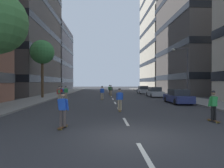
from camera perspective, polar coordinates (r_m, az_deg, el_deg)
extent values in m
plane|color=#333335|center=(31.87, -0.28, -3.54)|extent=(143.25, 143.25, 0.00)
cube|color=gray|center=(35.84, -16.37, -3.00)|extent=(3.93, 65.66, 0.14)
cube|color=gray|center=(36.53, 15.10, -2.94)|extent=(3.93, 65.66, 0.14)
cube|color=silver|center=(6.42, 9.63, -19.82)|extent=(0.16, 2.20, 0.01)
cube|color=silver|center=(11.18, 4.10, -11.01)|extent=(0.16, 2.20, 0.01)
cube|color=silver|center=(16.09, 2.01, -7.48)|extent=(0.16, 2.20, 0.01)
cube|color=silver|center=(21.04, 0.91, -5.60)|extent=(0.16, 2.20, 0.01)
cube|color=silver|center=(26.01, 0.24, -4.44)|extent=(0.16, 2.20, 0.01)
cube|color=silver|center=(30.99, -0.22, -3.65)|extent=(0.16, 2.20, 0.01)
cube|color=silver|center=(35.98, -0.55, -3.08)|extent=(0.16, 2.20, 0.01)
cube|color=silver|center=(40.97, -0.80, -2.64)|extent=(0.16, 2.20, 0.01)
cube|color=silver|center=(45.96, -0.99, -2.31)|extent=(0.16, 2.20, 0.01)
cube|color=silver|center=(50.95, -1.15, -2.03)|extent=(0.16, 2.20, 0.01)
cube|color=silver|center=(55.95, -1.28, -1.81)|extent=(0.16, 2.20, 0.01)
cube|color=silver|center=(60.94, -1.38, -1.62)|extent=(0.16, 2.20, 0.01)
cube|color=#4C4744|center=(44.88, -28.45, 18.84)|extent=(16.06, 21.27, 32.83)
cube|color=black|center=(42.58, -28.38, 1.20)|extent=(16.18, 21.39, 1.10)
cube|color=black|center=(42.90, -28.40, 7.48)|extent=(16.18, 21.39, 1.10)
cube|color=black|center=(43.73, -28.43, 13.59)|extent=(16.18, 21.39, 1.10)
cube|color=black|center=(45.03, -28.45, 19.41)|extent=(16.18, 21.39, 1.10)
cube|color=slate|center=(61.11, -20.37, 6.99)|extent=(16.06, 19.42, 18.41)
cube|color=black|center=(60.71, -20.35, 0.94)|extent=(16.18, 19.54, 1.10)
cube|color=black|center=(60.93, -20.36, 5.27)|extent=(16.18, 19.54, 1.10)
cube|color=black|center=(61.49, -20.38, 9.55)|extent=(16.18, 19.54, 1.10)
cube|color=black|center=(62.38, -20.39, 13.73)|extent=(16.18, 19.54, 1.10)
cube|color=#4C4744|center=(44.60, 26.26, 11.63)|extent=(16.06, 19.40, 21.80)
cube|color=black|center=(43.76, 26.22, 1.78)|extent=(16.18, 19.52, 1.10)
cube|color=black|center=(44.23, 26.25, 8.86)|extent=(16.18, 19.52, 1.10)
cube|color=black|center=(45.35, 26.28, 15.68)|extent=(16.18, 19.52, 1.10)
cube|color=#BCB29E|center=(63.43, 17.48, 14.46)|extent=(16.06, 21.33, 35.17)
cube|color=black|center=(61.54, 17.45, 1.18)|extent=(16.18, 21.45, 1.10)
cube|color=black|center=(61.81, 17.46, 5.84)|extent=(16.18, 21.45, 1.10)
cube|color=black|center=(62.49, 17.47, 10.43)|extent=(16.18, 21.45, 1.10)
cube|color=black|center=(63.55, 17.48, 14.90)|extent=(16.18, 21.45, 1.10)
cube|color=black|center=(64.99, 17.49, 19.19)|extent=(16.18, 21.45, 1.10)
cube|color=#B2B7BF|center=(30.57, 12.45, -2.73)|extent=(1.80, 4.40, 0.70)
cube|color=#2D3338|center=(30.39, 12.52, -1.48)|extent=(1.60, 2.10, 0.64)
cylinder|color=black|center=(31.79, 10.37, -2.98)|extent=(0.22, 0.64, 0.64)
cylinder|color=black|center=(32.19, 13.16, -2.94)|extent=(0.22, 0.64, 0.64)
cylinder|color=black|center=(28.98, 11.66, -3.32)|extent=(0.22, 0.64, 0.64)
cylinder|color=black|center=(29.41, 14.69, -3.27)|extent=(0.22, 0.64, 0.64)
cube|color=#B2B7BF|center=(39.04, 9.13, -2.03)|extent=(1.80, 4.40, 0.70)
cube|color=#2D3338|center=(38.87, 9.17, -1.05)|extent=(1.60, 2.10, 0.64)
cylinder|color=black|center=(40.32, 7.59, -2.25)|extent=(0.22, 0.64, 0.64)
cylinder|color=black|center=(40.63, 9.82, -2.23)|extent=(0.22, 0.64, 0.64)
cylinder|color=black|center=(37.47, 8.38, -2.46)|extent=(0.22, 0.64, 0.64)
cylinder|color=black|center=(37.81, 10.76, -2.43)|extent=(0.22, 0.64, 0.64)
cube|color=navy|center=(21.66, 18.92, -4.06)|extent=(1.80, 4.40, 0.70)
cube|color=#2D3338|center=(21.48, 19.07, -2.31)|extent=(1.60, 2.10, 0.64)
cylinder|color=black|center=(22.77, 15.69, -4.36)|extent=(0.22, 0.64, 0.64)
cylinder|color=black|center=(23.32, 19.44, -4.26)|extent=(0.22, 0.64, 0.64)
cylinder|color=black|center=(20.04, 18.30, -5.02)|extent=(0.22, 0.64, 0.64)
cylinder|color=black|center=(20.67, 22.47, -4.87)|extent=(0.22, 0.64, 0.64)
cylinder|color=#4C3823|center=(28.63, -19.92, 1.45)|extent=(0.36, 0.36, 5.19)
sphere|color=#387A3D|center=(28.94, -19.95, 8.90)|extent=(3.31, 3.31, 3.31)
cylinder|color=#3F3F44|center=(26.31, 21.43, 2.96)|extent=(0.16, 0.16, 6.50)
cylinder|color=#3F3F44|center=(26.28, 19.63, 9.88)|extent=(1.80, 0.10, 0.10)
ellipsoid|color=silver|center=(25.94, 17.76, 9.68)|extent=(0.50, 0.30, 0.24)
cube|color=brown|center=(26.28, -13.48, -4.23)|extent=(0.22, 0.90, 0.02)
cylinder|color=#D8BF4C|center=(26.59, -13.34, -4.28)|extent=(0.18, 0.07, 0.07)
cylinder|color=#D8BF4C|center=(25.97, -13.63, -4.39)|extent=(0.18, 0.07, 0.07)
cylinder|color=tan|center=(26.27, -13.68, -3.33)|extent=(0.14, 0.14, 0.80)
cylinder|color=tan|center=(26.23, -13.29, -3.34)|extent=(0.14, 0.14, 0.80)
cube|color=green|center=(26.21, -13.49, -1.86)|extent=(0.32, 0.21, 0.55)
cylinder|color=green|center=(26.31, -13.93, -1.92)|extent=(0.09, 0.23, 0.55)
cylinder|color=green|center=(26.22, -12.99, -1.92)|extent=(0.09, 0.23, 0.55)
sphere|color=tan|center=(26.22, -13.48, -0.87)|extent=(0.22, 0.22, 0.22)
sphere|color=black|center=(26.21, -13.48, -0.76)|extent=(0.21, 0.21, 0.21)
cube|color=brown|center=(15.08, 2.29, -7.72)|extent=(0.24, 0.91, 0.02)
cylinder|color=#D8BF4C|center=(15.41, 2.24, -7.72)|extent=(0.18, 0.08, 0.07)
cylinder|color=#D8BF4C|center=(14.77, 2.35, -8.08)|extent=(0.18, 0.08, 0.07)
cylinder|color=tan|center=(15.03, 1.95, -6.17)|extent=(0.15, 0.15, 0.80)
cylinder|color=tan|center=(15.03, 2.64, -6.16)|extent=(0.15, 0.15, 0.80)
cube|color=blue|center=(14.97, 2.29, -3.60)|extent=(0.33, 0.21, 0.55)
cylinder|color=blue|center=(15.01, 1.45, -3.69)|extent=(0.10, 0.23, 0.55)
cylinder|color=blue|center=(15.03, 3.13, -3.69)|extent=(0.10, 0.23, 0.55)
sphere|color=tan|center=(14.96, 2.29, -1.85)|extent=(0.22, 0.22, 0.22)
sphere|color=black|center=(14.96, 2.29, -1.66)|extent=(0.21, 0.21, 0.21)
cube|color=brown|center=(25.04, -2.95, -4.45)|extent=(0.27, 0.91, 0.02)
cylinder|color=#D8BF4C|center=(25.36, -2.89, -4.50)|extent=(0.18, 0.08, 0.07)
cylinder|color=#D8BF4C|center=(24.72, -3.01, -4.63)|extent=(0.18, 0.08, 0.07)
cylinder|color=tan|center=(25.01, -3.15, -3.51)|extent=(0.15, 0.15, 0.80)
cylinder|color=tan|center=(25.00, -2.74, -3.51)|extent=(0.15, 0.15, 0.80)
cube|color=blue|center=(24.97, -2.95, -1.97)|extent=(0.33, 0.22, 0.55)
cylinder|color=blue|center=(25.04, -3.44, -2.02)|extent=(0.11, 0.24, 0.55)
cylinder|color=blue|center=(25.00, -2.44, -2.03)|extent=(0.11, 0.24, 0.55)
sphere|color=#997051|center=(24.97, -2.95, -0.92)|extent=(0.22, 0.22, 0.22)
sphere|color=black|center=(24.97, -2.95, -0.81)|extent=(0.21, 0.21, 0.21)
cube|color=brown|center=(23.18, -15.38, -4.86)|extent=(0.39, 0.92, 0.02)
cylinder|color=#D8BF4C|center=(23.50, -15.38, -4.91)|extent=(0.19, 0.11, 0.07)
cylinder|color=#D8BF4C|center=(22.86, -15.38, -5.06)|extent=(0.19, 0.11, 0.07)
cylinder|color=tan|center=(23.14, -15.61, -3.85)|extent=(0.17, 0.17, 0.80)
cylinder|color=tan|center=(23.14, -15.16, -3.85)|extent=(0.17, 0.17, 0.80)
cube|color=red|center=(23.10, -15.39, -2.18)|extent=(0.36, 0.27, 0.55)
cylinder|color=red|center=(23.16, -15.93, -2.24)|extent=(0.14, 0.24, 0.55)
cylinder|color=red|center=(23.16, -14.84, -2.24)|extent=(0.14, 0.24, 0.55)
sphere|color=beige|center=(23.11, -15.39, -1.05)|extent=(0.22, 0.22, 0.22)
sphere|color=black|center=(23.11, -15.39, -0.93)|extent=(0.21, 0.21, 0.21)
cube|color=#4C8C4C|center=(22.92, -15.39, -2.13)|extent=(0.29, 0.21, 0.40)
cube|color=brown|center=(9.84, -14.37, -12.16)|extent=(0.38, 0.92, 0.02)
cylinder|color=#D8BF4C|center=(10.13, -13.63, -12.06)|extent=(0.19, 0.10, 0.07)
cylinder|color=#D8BF4C|center=(9.56, -15.15, -12.82)|extent=(0.19, 0.10, 0.07)
cylinder|color=#594C47|center=(9.79, -14.87, -9.76)|extent=(0.17, 0.17, 0.80)
cylinder|color=#594C47|center=(9.72, -13.88, -9.84)|extent=(0.17, 0.17, 0.80)
cube|color=blue|center=(9.66, -14.38, -5.86)|extent=(0.35, 0.26, 0.55)
cylinder|color=blue|center=(9.79, -15.45, -5.93)|extent=(0.13, 0.24, 0.55)
cylinder|color=blue|center=(9.62, -13.06, -6.04)|extent=(0.13, 0.24, 0.55)
sphere|color=tan|center=(9.64, -14.34, -3.15)|extent=(0.22, 0.22, 0.22)
sphere|color=black|center=(9.63, -14.34, -2.86)|extent=(0.21, 0.21, 0.21)
cube|color=brown|center=(24.92, -14.64, -4.49)|extent=(0.23, 0.91, 0.02)
cylinder|color=#D8BF4C|center=(25.23, -14.51, -4.54)|extent=(0.18, 0.08, 0.07)
cylinder|color=#D8BF4C|center=(24.61, -14.77, -4.66)|extent=(0.18, 0.08, 0.07)
cylinder|color=tan|center=(24.90, -14.85, -3.54)|extent=(0.15, 0.15, 0.80)
cylinder|color=tan|center=(24.87, -14.44, -3.55)|extent=(0.15, 0.15, 0.80)
cube|color=blue|center=(24.85, -14.64, -1.99)|extent=(0.33, 0.21, 0.55)
cylinder|color=blue|center=(24.94, -15.12, -2.05)|extent=(0.10, 0.23, 0.55)
cylinder|color=blue|center=(24.86, -14.12, -2.05)|extent=(0.10, 0.23, 0.55)
sphere|color=tan|center=(24.85, -14.64, -0.94)|extent=(0.22, 0.22, 0.22)
sphere|color=black|center=(24.85, -14.64, -0.83)|extent=(0.21, 0.21, 0.21)
cube|color=#A52626|center=(24.67, -14.72, -1.94)|extent=(0.27, 0.17, 0.40)
cube|color=brown|center=(32.62, -0.31, -3.31)|extent=(0.39, 0.92, 0.02)
cylinder|color=#D8BF4C|center=(32.94, -0.21, -3.35)|extent=(0.19, 0.11, 0.07)
cylinder|color=#D8BF4C|center=(32.31, -0.41, -3.43)|extent=(0.19, 0.11, 0.07)
cylinder|color=tan|center=(32.61, -0.46, -2.58)|extent=(0.17, 0.17, 0.80)
cylinder|color=tan|center=(32.58, -0.15, -2.58)|extent=(0.17, 0.17, 0.80)
cube|color=black|center=(32.57, -0.31, -1.40)|extent=(0.36, 0.26, 0.55)
cylinder|color=black|center=(32.66, -0.67, -1.44)|extent=(0.14, 0.24, 0.55)
cylinder|color=black|center=(32.58, 0.09, -1.44)|extent=(0.14, 0.24, 0.55)
sphere|color=tan|center=(32.57, -0.30, -0.60)|extent=(0.22, 0.22, 0.22)
sphere|color=black|center=(32.57, -0.30, -0.51)|extent=(0.21, 0.21, 0.21)
cube|color=#4C8C4C|center=(32.39, -0.36, -1.35)|extent=(0.29, 0.21, 0.40)
cube|color=brown|center=(12.43, 27.85, -9.54)|extent=(0.35, 0.92, 0.02)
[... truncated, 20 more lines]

